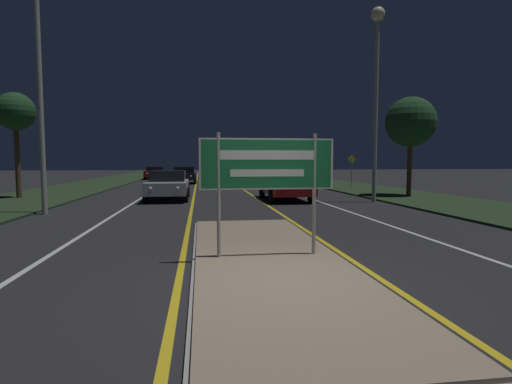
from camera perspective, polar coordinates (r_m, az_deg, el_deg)
The scene contains 21 objects.
ground_plane at distance 6.15m, azimuth 4.02°, elevation -13.20°, with size 160.00×160.00×0.00m, color #232326.
median_island at distance 7.59m, azimuth 1.59°, elevation -9.45°, with size 2.77×9.02×0.10m.
verge_left at distance 27.09m, azimuth -25.73°, elevation 0.13°, with size 5.00×100.00×0.08m.
verge_right at distance 27.94m, azimuth 14.63°, elevation 0.54°, with size 5.00×100.00×0.08m.
centre_line_yellow_left at distance 30.79m, azimuth -8.61°, elevation 0.91°, with size 0.12×70.00×0.01m.
centre_line_yellow_right at distance 30.92m, azimuth -2.75°, elevation 0.97°, with size 0.12×70.00×0.01m.
lane_line_white_left at distance 30.93m, azimuth -13.47°, elevation 0.86°, with size 0.12×70.00×0.01m.
lane_line_white_right at distance 31.26m, azimuth 2.04°, elevation 1.01°, with size 0.12×70.00×0.01m.
edge_line_white_left at distance 31.36m, azimuth -18.93°, elevation 0.79°, with size 0.10×70.00×0.01m.
edge_line_white_right at distance 31.92m, azimuth 7.36°, elevation 1.05°, with size 0.10×70.00×0.01m.
highway_sign at distance 7.37m, azimuth 1.63°, elevation 3.35°, with size 2.50×0.07×2.28m.
streetlight_left_near at distance 16.34m, azimuth -28.75°, elevation 19.31°, with size 0.56×0.56×9.37m.
streetlight_right_near at distance 19.37m, azimuth 16.87°, elevation 16.85°, with size 0.62×0.62×8.64m.
car_receding_0 at distance 19.20m, azimuth 4.21°, elevation 1.09°, with size 2.03×4.64×1.40m.
car_receding_1 at distance 30.37m, azimuth 5.35°, elevation 2.43°, with size 1.89×4.75×1.55m.
car_approaching_0 at distance 19.80m, azimuth -12.44°, elevation 1.10°, with size 1.98×4.42×1.40m.
car_approaching_1 at distance 34.14m, azimuth -10.17°, elevation 2.46°, with size 1.99×4.10×1.39m.
car_approaching_2 at distance 42.86m, azimuth -14.18°, elevation 2.73°, with size 1.99×4.29×1.30m.
warning_sign at distance 29.41m, azimuth 13.52°, elevation 3.45°, with size 0.60×0.06×2.23m.
roadside_palm_left at distance 22.73m, azimuth -31.14°, elevation 9.62°, with size 1.82×1.82×5.08m.
roadside_palm_right at distance 22.43m, azimuth 21.23°, elevation 9.27°, with size 2.57×2.57×5.10m.
Camera 1 is at (-1.23, -5.73, 1.86)m, focal length 28.00 mm.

